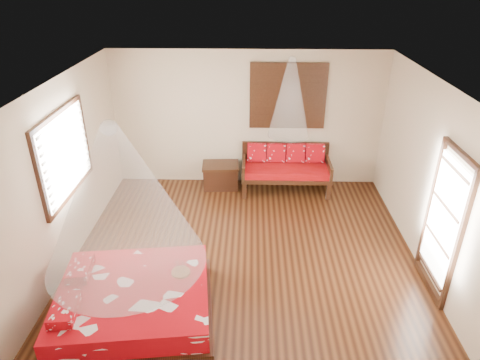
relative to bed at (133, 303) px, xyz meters
name	(u,v)px	position (x,y,z in m)	size (l,w,h in m)	color
room	(245,180)	(1.45, 1.36, 1.15)	(5.54, 5.54, 2.84)	black
bed	(133,303)	(0.00, 0.00, 0.00)	(2.23, 2.07, 0.63)	black
daybed	(286,166)	(2.25, 3.74, 0.27)	(1.80, 0.80, 0.95)	black
storage_chest	(221,175)	(0.90, 3.81, 0.01)	(0.78, 0.59, 0.52)	black
shutter_panel	(288,96)	(2.25, 4.07, 1.65)	(1.52, 0.06, 1.32)	black
window_left	(65,154)	(-1.26, 1.56, 1.45)	(0.10, 1.74, 1.34)	black
glazed_door	(443,224)	(4.17, 0.76, 0.82)	(0.08, 1.02, 2.16)	black
wine_tray	(181,270)	(0.60, 0.32, 0.30)	(0.26, 0.26, 0.21)	brown
mosquito_net_main	(119,197)	(0.02, 0.00, 1.60)	(1.94, 1.94, 1.80)	white
mosquito_net_daybed	(290,98)	(2.25, 3.61, 1.75)	(0.80, 0.80, 1.50)	white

